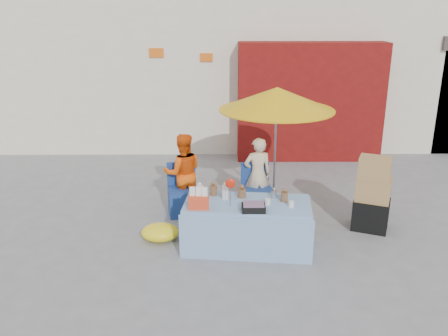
{
  "coord_description": "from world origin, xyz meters",
  "views": [
    {
      "loc": [
        0.2,
        -6.2,
        3.34
      ],
      "look_at": [
        0.26,
        0.6,
        1.0
      ],
      "focal_mm": 38.0,
      "sensor_mm": 36.0,
      "label": 1
    }
  ],
  "objects_px": {
    "chair_left": "(183,199)",
    "umbrella": "(277,99)",
    "chair_right": "(257,199)",
    "box_stack": "(372,196)",
    "vendor_orange": "(183,173)",
    "market_table": "(247,224)",
    "vendor_beige": "(257,175)"
  },
  "relations": [
    {
      "from": "vendor_orange",
      "to": "umbrella",
      "type": "relative_size",
      "value": 0.65
    },
    {
      "from": "market_table",
      "to": "umbrella",
      "type": "xyz_separation_m",
      "value": [
        0.55,
        1.48,
        1.53
      ]
    },
    {
      "from": "market_table",
      "to": "vendor_beige",
      "type": "xyz_separation_m",
      "value": [
        0.25,
        1.33,
        0.28
      ]
    },
    {
      "from": "chair_left",
      "to": "vendor_orange",
      "type": "height_order",
      "value": "vendor_orange"
    },
    {
      "from": "market_table",
      "to": "umbrella",
      "type": "bearing_deg",
      "value": 75.61
    },
    {
      "from": "market_table",
      "to": "chair_right",
      "type": "relative_size",
      "value": 2.24
    },
    {
      "from": "vendor_orange",
      "to": "umbrella",
      "type": "xyz_separation_m",
      "value": [
        1.55,
        0.15,
        1.21
      ]
    },
    {
      "from": "market_table",
      "to": "box_stack",
      "type": "xyz_separation_m",
      "value": [
        1.97,
        0.59,
        0.18
      ]
    },
    {
      "from": "box_stack",
      "to": "vendor_beige",
      "type": "bearing_deg",
      "value": 156.76
    },
    {
      "from": "chair_right",
      "to": "vendor_orange",
      "type": "bearing_deg",
      "value": 163.76
    },
    {
      "from": "vendor_orange",
      "to": "vendor_beige",
      "type": "distance_m",
      "value": 1.25
    },
    {
      "from": "chair_left",
      "to": "umbrella",
      "type": "distance_m",
      "value": 2.27
    },
    {
      "from": "vendor_orange",
      "to": "umbrella",
      "type": "bearing_deg",
      "value": 175.44
    },
    {
      "from": "chair_left",
      "to": "vendor_orange",
      "type": "relative_size",
      "value": 0.63
    },
    {
      "from": "vendor_orange",
      "to": "umbrella",
      "type": "height_order",
      "value": "umbrella"
    },
    {
      "from": "chair_right",
      "to": "box_stack",
      "type": "xyz_separation_m",
      "value": [
        1.73,
        -0.61,
        0.29
      ]
    },
    {
      "from": "umbrella",
      "to": "box_stack",
      "type": "distance_m",
      "value": 2.15
    },
    {
      "from": "chair_left",
      "to": "box_stack",
      "type": "relative_size",
      "value": 0.72
    },
    {
      "from": "box_stack",
      "to": "chair_right",
      "type": "bearing_deg",
      "value": 160.66
    },
    {
      "from": "chair_left",
      "to": "vendor_orange",
      "type": "bearing_deg",
      "value": 78.73
    },
    {
      "from": "chair_right",
      "to": "umbrella",
      "type": "relative_size",
      "value": 0.41
    },
    {
      "from": "market_table",
      "to": "umbrella",
      "type": "distance_m",
      "value": 2.2
    },
    {
      "from": "vendor_orange",
      "to": "vendor_beige",
      "type": "xyz_separation_m",
      "value": [
        1.25,
        0.0,
        -0.03
      ]
    },
    {
      "from": "umbrella",
      "to": "box_stack",
      "type": "bearing_deg",
      "value": -32.02
    },
    {
      "from": "vendor_orange",
      "to": "chair_left",
      "type": "bearing_deg",
      "value": 78.73
    },
    {
      "from": "chair_right",
      "to": "umbrella",
      "type": "height_order",
      "value": "umbrella"
    },
    {
      "from": "vendor_orange",
      "to": "box_stack",
      "type": "bearing_deg",
      "value": 155.93
    },
    {
      "from": "vendor_orange",
      "to": "box_stack",
      "type": "xyz_separation_m",
      "value": [
        2.97,
        -0.74,
        -0.13
      ]
    },
    {
      "from": "vendor_beige",
      "to": "box_stack",
      "type": "relative_size",
      "value": 1.09
    },
    {
      "from": "market_table",
      "to": "chair_right",
      "type": "xyz_separation_m",
      "value": [
        0.25,
        1.19,
        -0.1
      ]
    },
    {
      "from": "vendor_orange",
      "to": "umbrella",
      "type": "distance_m",
      "value": 1.97
    },
    {
      "from": "chair_left",
      "to": "market_table",
      "type": "bearing_deg",
      "value": -59.97
    }
  ]
}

